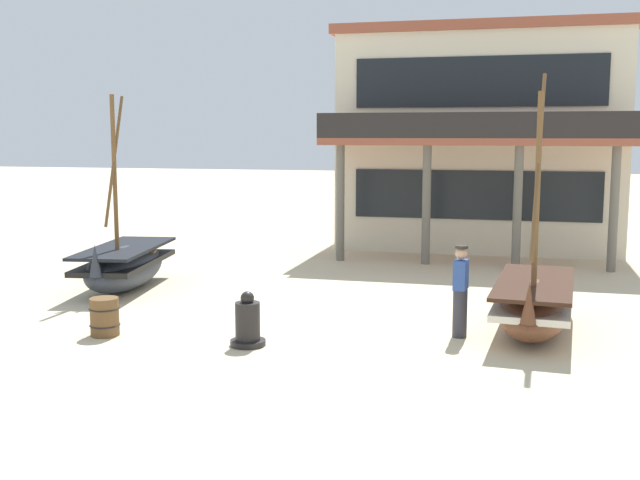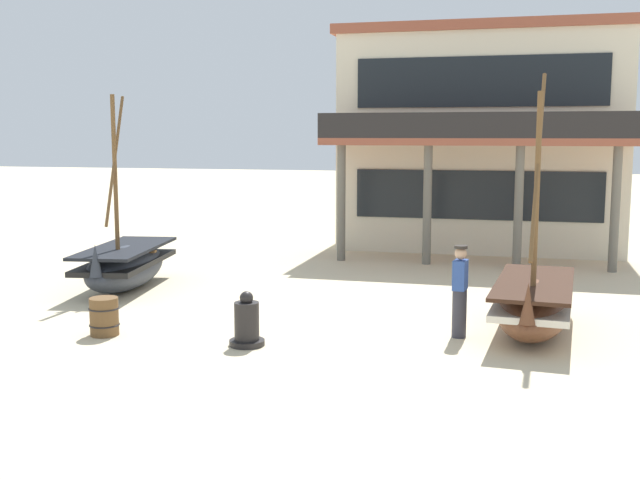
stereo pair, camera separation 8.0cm
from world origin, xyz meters
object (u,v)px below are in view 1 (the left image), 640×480
fishing_boat_near_left (534,304)px  wooden_barrel (105,317)px  capstan_winch (248,324)px  fishing_boat_centre_large (125,265)px  harbor_building_main (481,139)px  fisherman_by_hull (460,292)px

fishing_boat_near_left → wooden_barrel: (-7.61, -2.14, -0.21)m
fishing_boat_near_left → capstan_winch: bearing=-156.3°
fishing_boat_centre_large → capstan_winch: bearing=-41.3°
wooden_barrel → harbor_building_main: bearing=66.6°
capstan_winch → fishing_boat_centre_large: bearing=138.7°
wooden_barrel → harbor_building_main: harbor_building_main is taller
fisherman_by_hull → harbor_building_main: harbor_building_main is taller
capstan_winch → harbor_building_main: (3.25, 13.87, 3.12)m
fisherman_by_hull → wooden_barrel: fisherman_by_hull is taller
fishing_boat_near_left → fishing_boat_centre_large: fishing_boat_near_left is taller
fishing_boat_centre_large → harbor_building_main: bearing=51.9°
harbor_building_main → fisherman_by_hull: bearing=-88.7°
fishing_boat_centre_large → harbor_building_main: (7.77, 9.90, 2.93)m
fishing_boat_centre_large → fisherman_by_hull: (8.05, -2.47, 0.26)m
fishing_boat_near_left → fisherman_by_hull: size_ratio=2.84×
capstan_winch → wooden_barrel: 2.77m
wooden_barrel → fishing_boat_near_left: bearing=15.7°
wooden_barrel → fisherman_by_hull: bearing=13.4°
fishing_boat_centre_large → capstan_winch: fishing_boat_centre_large is taller
harbor_building_main → wooden_barrel: bearing=-113.4°
fishing_boat_near_left → fishing_boat_centre_large: (-9.36, 1.84, 0.02)m
capstan_winch → wooden_barrel: size_ratio=1.38×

